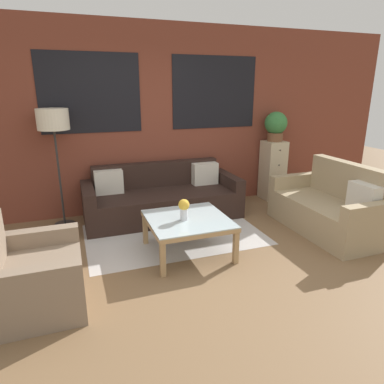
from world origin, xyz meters
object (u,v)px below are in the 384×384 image
coffee_table (188,223)px  drawer_cabinet (273,170)px  armchair_corner (31,277)px  potted_plant (276,125)px  floor_lamp (53,124)px  settee_vintage (330,209)px  couch_dark (162,199)px  flower_vase (184,208)px

coffee_table → drawer_cabinet: drawer_cabinet is taller
armchair_corner → potted_plant: (3.72, 1.97, 1.00)m
potted_plant → floor_lamp: bearing=-178.8°
settee_vintage → floor_lamp: bearing=157.0°
couch_dark → settee_vintage: settee_vintage is taller
drawer_cabinet → flower_vase: bearing=-144.5°
armchair_corner → flower_vase: (1.58, 0.45, 0.30)m
settee_vintage → drawer_cabinet: 1.53m
coffee_table → flower_vase: (-0.06, -0.04, 0.21)m
settee_vintage → drawer_cabinet: bearing=87.9°
drawer_cabinet → settee_vintage: bearing=-92.1°
floor_lamp → drawer_cabinet: 3.57m
settee_vintage → couch_dark: bearing=147.3°
flower_vase → armchair_corner: bearing=-164.1°
drawer_cabinet → flower_vase: (-2.14, -1.52, 0.08)m
couch_dark → floor_lamp: (-1.40, 0.16, 1.14)m
settee_vintage → floor_lamp: size_ratio=0.98×
settee_vintage → coffee_table: (-2.02, 0.03, 0.06)m
settee_vintage → armchair_corner: 3.69m
floor_lamp → coffee_table: bearing=-45.9°
couch_dark → coffee_table: bearing=-91.4°
armchair_corner → floor_lamp: (0.27, 1.90, 1.14)m
couch_dark → potted_plant: 2.29m
floor_lamp → flower_vase: size_ratio=6.59×
coffee_table → drawer_cabinet: bearing=35.6°
armchair_corner → drawer_cabinet: bearing=28.0°
potted_plant → armchair_corner: bearing=-152.0°
armchair_corner → potted_plant: size_ratio=1.92×
drawer_cabinet → potted_plant: 0.77m
potted_plant → flower_vase: 2.71m
couch_dark → flower_vase: size_ratio=9.26×
floor_lamp → couch_dark: bearing=-6.4°
coffee_table → floor_lamp: (-1.37, 1.41, 1.04)m
drawer_cabinet → flower_vase: drawer_cabinet is taller
couch_dark → potted_plant: bearing=6.4°
drawer_cabinet → potted_plant: potted_plant is taller
armchair_corner → floor_lamp: bearing=82.0°
coffee_table → floor_lamp: floor_lamp is taller
coffee_table → drawer_cabinet: 2.56m
couch_dark → flower_vase: (-0.09, -1.29, 0.31)m
settee_vintage → armchair_corner: settee_vintage is taller
potted_plant → flower_vase: (-2.14, -1.52, -0.69)m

